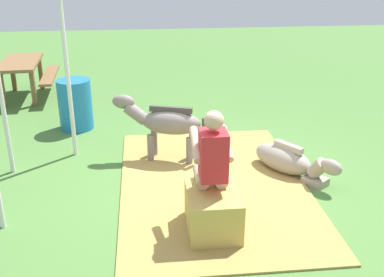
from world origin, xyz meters
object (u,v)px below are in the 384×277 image
(person_seated, at_px, (211,162))
(pony_lying, at_px, (289,160))
(hay_bale, at_px, (213,212))
(tent_pole_right, at_px, (68,81))
(pony_standing, at_px, (165,122))
(water_barrel, at_px, (75,104))
(picnic_bench, at_px, (21,70))
(tent_pole_mid, at_px, (1,93))

(person_seated, relative_size, pony_lying, 1.09)
(hay_bale, bearing_deg, tent_pole_right, 37.93)
(tent_pole_right, bearing_deg, hay_bale, -142.07)
(pony_lying, distance_m, tent_pole_right, 3.21)
(pony_standing, distance_m, water_barrel, 2.00)
(person_seated, xyz_separation_m, tent_pole_right, (2.04, 1.71, 0.36))
(water_barrel, bearing_deg, person_seated, -149.83)
(water_barrel, xyz_separation_m, picnic_bench, (1.82, 1.25, 0.16))
(hay_bale, height_order, pony_lying, hay_bale)
(hay_bale, relative_size, picnic_bench, 0.45)
(pony_standing, bearing_deg, picnic_bench, 39.49)
(pony_lying, height_order, water_barrel, water_barrel)
(pony_standing, xyz_separation_m, pony_lying, (-0.60, -1.62, -0.38))
(pony_standing, bearing_deg, tent_pole_mid, 94.64)
(person_seated, bearing_deg, water_barrel, 30.17)
(tent_pole_mid, relative_size, picnic_bench, 1.41)
(pony_lying, relative_size, picnic_bench, 0.79)
(person_seated, height_order, tent_pole_right, tent_pole_right)
(tent_pole_right, distance_m, picnic_bench, 3.25)
(pony_lying, distance_m, water_barrel, 3.64)
(hay_bale, xyz_separation_m, picnic_bench, (5.11, 3.07, 0.34))
(pony_lying, xyz_separation_m, water_barrel, (2.01, 3.03, 0.23))
(person_seated, bearing_deg, hay_bale, -179.99)
(hay_bale, distance_m, pony_standing, 1.95)
(pony_standing, bearing_deg, pony_lying, -110.49)
(person_seated, distance_m, tent_pole_mid, 2.95)
(water_barrel, bearing_deg, tent_pole_mid, 156.68)
(hay_bale, xyz_separation_m, person_seated, (0.16, 0.00, 0.51))
(pony_lying, height_order, tent_pole_right, tent_pole_right)
(pony_standing, relative_size, tent_pole_right, 0.59)
(tent_pole_mid, bearing_deg, picnic_bench, 9.58)
(pony_lying, distance_m, picnic_bench, 5.76)
(pony_standing, distance_m, picnic_bench, 4.19)
(pony_lying, bearing_deg, person_seated, 132.35)
(person_seated, bearing_deg, tent_pole_mid, 58.25)
(pony_lying, relative_size, water_barrel, 1.49)
(person_seated, distance_m, picnic_bench, 5.82)
(hay_bale, relative_size, pony_standing, 0.54)
(tent_pole_right, bearing_deg, picnic_bench, 24.93)
(water_barrel, height_order, picnic_bench, water_barrel)
(person_seated, distance_m, pony_lying, 1.74)
(person_seated, xyz_separation_m, pony_standing, (1.71, 0.40, -0.18))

